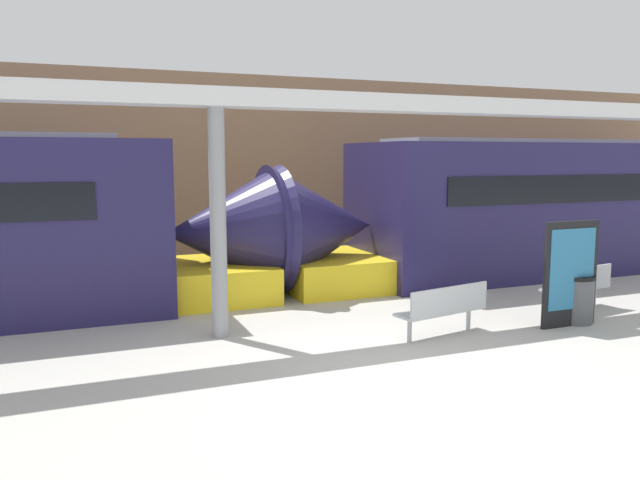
# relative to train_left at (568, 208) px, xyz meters

# --- Properties ---
(ground_plane) EXTENTS (60.00, 60.00, 0.00)m
(ground_plane) POSITION_rel_train_left_xyz_m (-7.69, -5.44, -1.52)
(ground_plane) COLOR #B2AFA8
(station_wall) EXTENTS (56.00, 0.20, 5.00)m
(station_wall) POSITION_rel_train_left_xyz_m (-7.69, 4.69, 0.98)
(station_wall) COLOR #937051
(station_wall) RESTS_ON ground_plane
(train_left) EXTENTS (15.65, 2.93, 3.20)m
(train_left) POSITION_rel_train_left_xyz_m (0.00, 0.00, 0.00)
(train_left) COLOR #231E4C
(train_left) RESTS_ON ground_plane
(bench_near) EXTENTS (1.64, 0.74, 0.83)m
(bench_near) POSITION_rel_train_left_xyz_m (-6.30, -4.09, -1.03)
(bench_near) COLOR #ADB2B7
(bench_near) RESTS_ON ground_plane
(bench_far) EXTENTS (1.50, 0.66, 0.83)m
(bench_far) POSITION_rel_train_left_xyz_m (-3.06, -3.56, -1.04)
(bench_far) COLOR #ADB2B7
(bench_far) RESTS_ON ground_plane
(trash_bin) EXTENTS (0.62, 0.62, 0.82)m
(trash_bin) POSITION_rel_train_left_xyz_m (-3.74, -4.17, -1.11)
(trash_bin) COLOR #4C4F54
(trash_bin) RESTS_ON ground_plane
(poster_board) EXTENTS (1.08, 0.07, 1.76)m
(poster_board) POSITION_rel_train_left_xyz_m (-4.03, -4.32, -0.63)
(poster_board) COLOR black
(poster_board) RESTS_ON ground_plane
(support_column_near) EXTENTS (0.25, 0.25, 3.54)m
(support_column_near) POSITION_rel_train_left_xyz_m (-9.52, -2.74, 0.25)
(support_column_near) COLOR gray
(support_column_near) RESTS_ON ground_plane
(canopy_beam) EXTENTS (28.00, 0.60, 0.28)m
(canopy_beam) POSITION_rel_train_left_xyz_m (-9.52, -2.74, 2.16)
(canopy_beam) COLOR silver
(canopy_beam) RESTS_ON support_column_near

